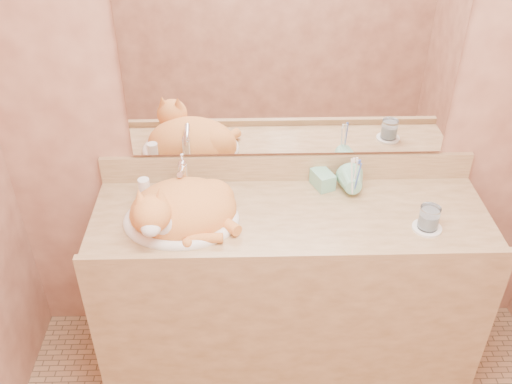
{
  "coord_description": "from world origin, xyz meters",
  "views": [
    {
      "loc": [
        -0.19,
        -1.08,
        2.24
      ],
      "look_at": [
        -0.14,
        0.7,
        0.98
      ],
      "focal_mm": 40.0,
      "sensor_mm": 36.0,
      "label": 1
    }
  ],
  "objects_px": {
    "vanity_counter": "(288,292)",
    "soap_dispenser": "(330,177)",
    "sink_basin": "(180,207)",
    "cat": "(180,208)",
    "toothbrush_cup": "(354,189)",
    "water_glass": "(429,218)"
  },
  "relations": [
    {
      "from": "sink_basin",
      "to": "cat",
      "type": "bearing_deg",
      "value": -93.55
    },
    {
      "from": "sink_basin",
      "to": "toothbrush_cup",
      "type": "relative_size",
      "value": 3.86
    },
    {
      "from": "vanity_counter",
      "to": "sink_basin",
      "type": "distance_m",
      "value": 0.66
    },
    {
      "from": "vanity_counter",
      "to": "cat",
      "type": "distance_m",
      "value": 0.66
    },
    {
      "from": "cat",
      "to": "soap_dispenser",
      "type": "height_order",
      "value": "cat"
    },
    {
      "from": "sink_basin",
      "to": "cat",
      "type": "relative_size",
      "value": 1.05
    },
    {
      "from": "vanity_counter",
      "to": "toothbrush_cup",
      "type": "xyz_separation_m",
      "value": [
        0.26,
        0.1,
        0.48
      ]
    },
    {
      "from": "toothbrush_cup",
      "to": "sink_basin",
      "type": "bearing_deg",
      "value": -169.92
    },
    {
      "from": "sink_basin",
      "to": "cat",
      "type": "distance_m",
      "value": 0.01
    },
    {
      "from": "toothbrush_cup",
      "to": "water_glass",
      "type": "relative_size",
      "value": 1.26
    },
    {
      "from": "soap_dispenser",
      "to": "toothbrush_cup",
      "type": "distance_m",
      "value": 0.11
    },
    {
      "from": "vanity_counter",
      "to": "sink_basin",
      "type": "relative_size",
      "value": 3.57
    },
    {
      "from": "sink_basin",
      "to": "soap_dispenser",
      "type": "xyz_separation_m",
      "value": [
        0.61,
        0.18,
        0.01
      ]
    },
    {
      "from": "soap_dispenser",
      "to": "toothbrush_cup",
      "type": "xyz_separation_m",
      "value": [
        0.09,
        -0.05,
        -0.03
      ]
    },
    {
      "from": "toothbrush_cup",
      "to": "vanity_counter",
      "type": "bearing_deg",
      "value": -158.41
    },
    {
      "from": "water_glass",
      "to": "sink_basin",
      "type": "bearing_deg",
      "value": 175.42
    },
    {
      "from": "vanity_counter",
      "to": "soap_dispenser",
      "type": "xyz_separation_m",
      "value": [
        0.17,
        0.16,
        0.51
      ]
    },
    {
      "from": "vanity_counter",
      "to": "soap_dispenser",
      "type": "height_order",
      "value": "soap_dispenser"
    },
    {
      "from": "vanity_counter",
      "to": "cat",
      "type": "xyz_separation_m",
      "value": [
        -0.44,
        -0.03,
        0.5
      ]
    },
    {
      "from": "sink_basin",
      "to": "water_glass",
      "type": "height_order",
      "value": "sink_basin"
    },
    {
      "from": "cat",
      "to": "toothbrush_cup",
      "type": "height_order",
      "value": "cat"
    },
    {
      "from": "vanity_counter",
      "to": "soap_dispenser",
      "type": "relative_size",
      "value": 9.97
    }
  ]
}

